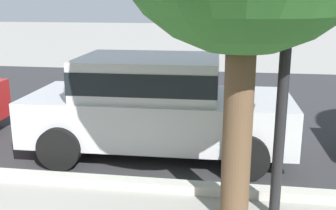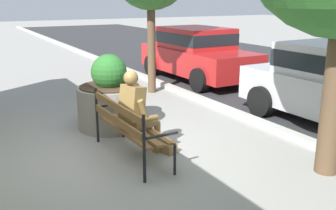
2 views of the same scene
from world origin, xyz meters
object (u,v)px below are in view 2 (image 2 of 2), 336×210
Objects in this scene: concrete_planter at (110,100)px; parked_car_red at (197,52)px; bronze_statue_seated at (140,115)px; park_bench at (127,124)px.

parked_car_red reaches higher than concrete_planter.
bronze_statue_seated is 0.33× the size of parked_car_red.
concrete_planter is at bearing 176.60° from bronze_statue_seated.
parked_car_red is (-4.50, 3.97, 0.17)m from bronze_statue_seated.
concrete_planter is 0.34× the size of parked_car_red.
park_bench is 0.25m from bronze_statue_seated.
park_bench is 6.14m from parked_car_red.
park_bench is 1.56m from concrete_planter.
concrete_planter reaches higher than park_bench.
bronze_statue_seated is 1.55m from concrete_planter.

